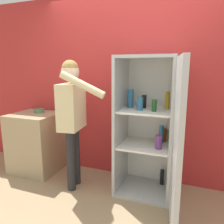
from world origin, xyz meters
TOP-DOWN VIEW (x-y plane):
  - ground_plane at (0.00, 0.00)m, footprint 12.00×12.00m
  - wall_back at (0.00, 0.98)m, footprint 7.00×0.06m
  - refrigerator at (0.37, 0.53)m, footprint 0.82×1.28m
  - person at (-0.62, 0.39)m, footprint 0.68×0.55m
  - counter at (-1.41, 0.62)m, footprint 0.68×0.62m
  - bowl at (-1.39, 0.71)m, footprint 0.16×0.16m

SIDE VIEW (x-z plane):
  - ground_plane at x=0.00m, z-range 0.00..0.00m
  - counter at x=-1.41m, z-range 0.00..0.89m
  - refrigerator at x=0.37m, z-range 0.00..1.70m
  - bowl at x=-1.39m, z-range 0.89..0.95m
  - person at x=-0.62m, z-range 0.23..1.88m
  - wall_back at x=0.00m, z-range 0.00..2.55m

